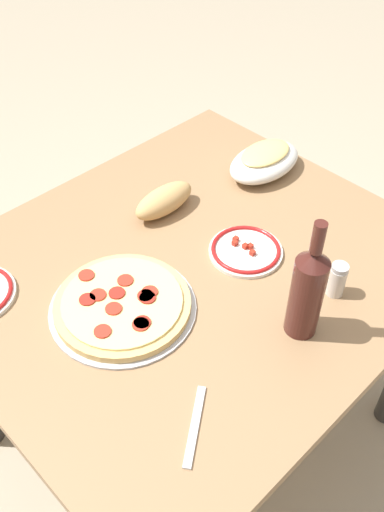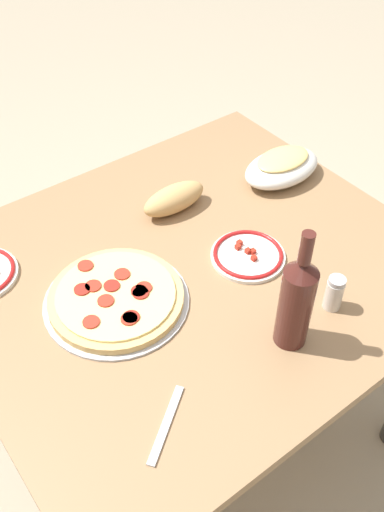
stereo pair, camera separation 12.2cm
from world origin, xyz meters
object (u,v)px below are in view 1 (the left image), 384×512
pepperoni_pizza (122,305)px  baked_pasta_dish (265,160)px  spice_shaker (337,280)px  side_plate_near (246,250)px  wine_bottle (307,290)px  bread_loaf (164,200)px  dining_table (192,301)px

pepperoni_pizza → baked_pasta_dish: size_ratio=1.37×
spice_shaker → baked_pasta_dish: bearing=-120.0°
side_plate_near → wine_bottle: bearing=69.1°
wine_bottle → side_plate_near: 0.28m
baked_pasta_dish → wine_bottle: size_ratio=0.81×
bread_loaf → wine_bottle: bearing=83.5°
wine_bottle → side_plate_near: bearing=-110.9°
pepperoni_pizza → side_plate_near: pepperoni_pizza is taller
dining_table → side_plate_near: side_plate_near is taller
spice_shaker → bread_loaf: bearing=-80.6°
pepperoni_pizza → spice_shaker: 0.48m
dining_table → wine_bottle: size_ratio=3.71×
bread_loaf → spice_shaker: bearing=99.4°
baked_pasta_dish → dining_table: bearing=17.3°
baked_pasta_dish → wine_bottle: 0.58m
dining_table → wine_bottle: 0.39m
pepperoni_pizza → spice_shaker: size_ratio=3.78×
dining_table → spice_shaker: spice_shaker is taller
dining_table → pepperoni_pizza: bearing=-2.2°
wine_bottle → spice_shaker: (-0.14, -0.01, -0.08)m
wine_bottle → pepperoni_pizza: bearing=-52.1°
bread_loaf → spice_shaker: spice_shaker is taller
pepperoni_pizza → bread_loaf: bread_loaf is taller
pepperoni_pizza → baked_pasta_dish: baked_pasta_dish is taller
side_plate_near → bread_loaf: size_ratio=0.98×
side_plate_near → bread_loaf: bread_loaf is taller
dining_table → baked_pasta_dish: size_ratio=4.61×
pepperoni_pizza → wine_bottle: (-0.24, 0.31, 0.11)m
bread_loaf → side_plate_near: bearing=97.4°
baked_pasta_dish → side_plate_near: bearing=33.4°
dining_table → bread_loaf: bearing=-114.5°
dining_table → bread_loaf: bread_loaf is taller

